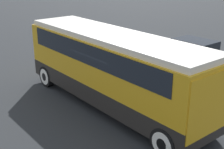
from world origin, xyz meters
name	(u,v)px	position (x,y,z in m)	size (l,w,h in m)	color
ground_plane	(112,106)	(0.00, 0.00, 0.00)	(120.00, 120.00, 0.00)	#26282B
tour_bus	(113,64)	(0.10, 0.00, 1.92)	(9.67, 2.52, 3.21)	black
parked_car_near	(196,52)	(-1.39, 7.69, 0.73)	(4.67, 1.93, 1.48)	#7A6B5B
parked_car_far	(128,50)	(-4.38, 4.85, 0.70)	(4.14, 1.80, 1.41)	maroon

